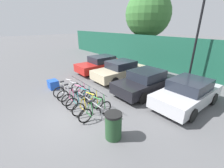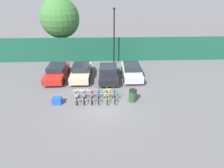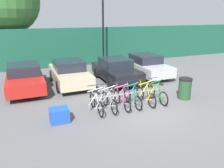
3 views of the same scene
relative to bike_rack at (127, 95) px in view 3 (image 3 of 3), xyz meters
name	(u,v)px [view 3 (image 3 of 3)]	position (x,y,z in m)	size (l,w,h in m)	color
ground_plane	(144,109)	(0.53, -0.68, -0.48)	(120.00, 120.00, 0.00)	#59595B
hoarding_wall	(84,47)	(0.53, 8.82, 1.00)	(36.00, 0.16, 2.96)	#19513D
bike_rack	(127,95)	(0.00, 0.00, 0.00)	(3.53, 0.04, 0.57)	gray
bicycle_white	(96,104)	(-1.50, -0.15, -0.11)	(0.68, 1.71, 1.05)	black
bicycle_silver	(109,101)	(-0.91, -0.15, -0.11)	(0.68, 1.71, 1.05)	black
bicycle_pink	(122,99)	(-0.32, -0.15, -0.11)	(0.68, 1.71, 1.05)	black
bicycle_teal	(133,98)	(0.21, -0.15, -0.11)	(0.68, 1.71, 1.05)	black
bicycle_yellow	(146,96)	(0.89, -0.15, -0.11)	(0.68, 1.71, 1.05)	black
bicycle_green	(157,94)	(1.50, -0.15, -0.11)	(0.68, 1.71, 1.05)	black
car_red	(25,77)	(-4.13, 4.09, 0.21)	(1.91, 4.27, 1.40)	red
car_beige	(69,73)	(-1.69, 4.13, 0.21)	(1.91, 4.22, 1.40)	#C1B28E
car_black	(116,70)	(1.07, 3.71, 0.21)	(1.91, 4.07, 1.40)	black
car_silver	(146,65)	(3.43, 4.12, 0.21)	(1.91, 4.11, 1.40)	#B7B7BC
lamp_post	(103,20)	(1.80, 7.82, 3.03)	(0.24, 0.44, 6.32)	black
trash_bin	(185,88)	(2.94, -0.32, 0.03)	(0.63, 0.63, 1.03)	#234728
cargo_crate	(59,115)	(-3.08, -0.47, -0.21)	(0.70, 0.56, 0.55)	blue
tree_behind_hoarding	(7,1)	(-4.70, 10.63, 4.39)	(4.74, 4.74, 7.28)	brown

